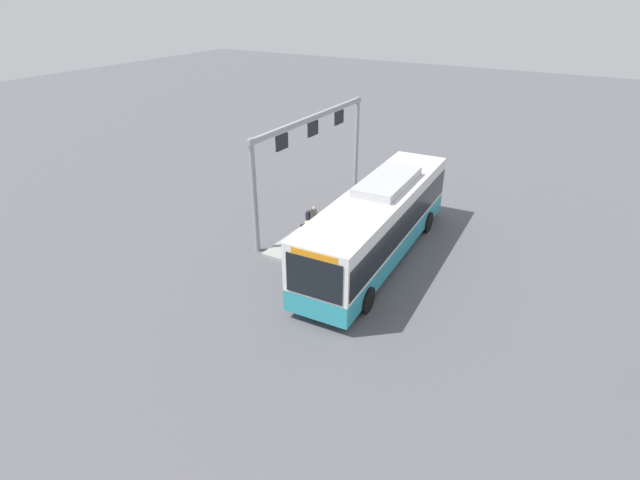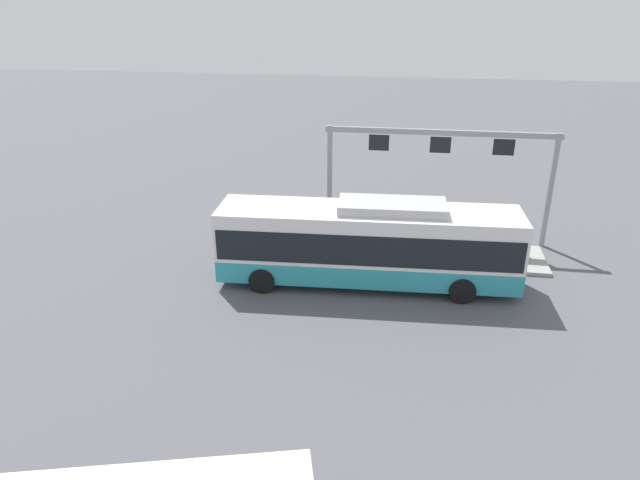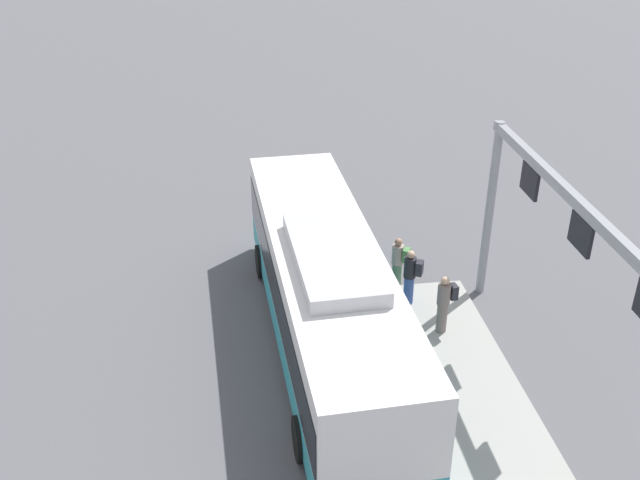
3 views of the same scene
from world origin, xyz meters
The scene contains 8 objects.
ground_plane centered at (0.00, 0.00, 0.00)m, with size 120.00×120.00×0.00m, color #56565B.
platform_curb centered at (-2.44, -3.01, 0.08)m, with size 10.00×2.80×0.16m, color #9E9E99.
bus_main centered at (-0.01, 0.00, 1.81)m, with size 11.69×3.08×3.46m.
person_boarding centered at (2.63, -2.52, 0.89)m, with size 0.53×0.61×1.67m.
person_waiting_near centered at (1.61, -2.61, 1.05)m, with size 0.51×0.60×1.67m.
person_waiting_mid centered at (0.19, -3.15, 1.05)m, with size 0.40×0.57×1.67m.
platform_sign_gantry centered at (-2.73, -4.90, 3.80)m, with size 10.20×0.24×5.20m.
trash_bin centered at (-6.49, -3.08, 0.61)m, with size 0.52×0.52×0.90m, color #2D5133.
Camera 2 is at (-1.29, 20.50, 10.74)m, focal length 32.39 mm.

